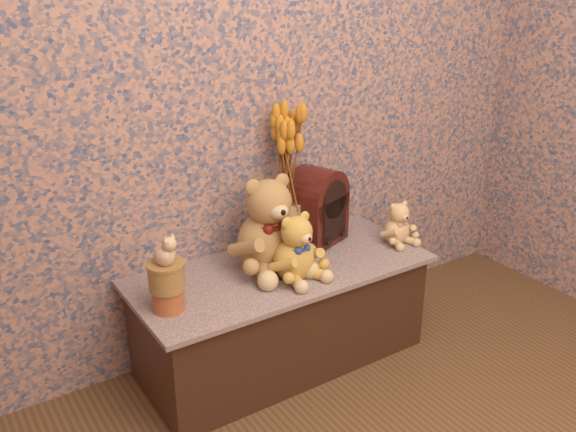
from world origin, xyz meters
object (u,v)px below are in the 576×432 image
Objects in this scene: teddy_large at (267,219)px; biscuit_tin_lower at (168,299)px; teddy_medium at (294,243)px; teddy_small at (397,220)px; ceramic_vase at (286,227)px; cat_figurine at (164,248)px; cathedral_radio at (317,205)px.

teddy_large is 3.64× the size of biscuit_tin_lower.
teddy_medium is 1.40× the size of teddy_small.
teddy_small is at bearing -24.14° from ceramic_vase.
cat_figurine reaches higher than biscuit_tin_lower.
teddy_small is (0.55, 0.03, -0.04)m from teddy_medium.
ceramic_vase is (-0.15, 0.00, -0.06)m from cathedral_radio.
teddy_small is 1.06m from biscuit_tin_lower.
teddy_medium is at bearing -3.73° from biscuit_tin_lower.
teddy_small is at bearing -4.66° from teddy_medium.
teddy_large is 1.22× the size of cathedral_radio.
teddy_large reaches higher than ceramic_vase.
cathedral_radio is 0.79m from cat_figurine.
teddy_medium is at bearing -71.64° from teddy_large.
teddy_medium is at bearing -115.69° from ceramic_vase.
cathedral_radio is (0.26, 0.22, 0.03)m from teddy_medium.
cat_figurine is at bearing 0.00° from biscuit_tin_lower.
teddy_medium is 2.35× the size of cat_figurine.
biscuit_tin_lower is 0.94× the size of cat_figurine.
ceramic_vase is at bearing 57.01° from teddy_medium.
teddy_small is at bearing -0.42° from biscuit_tin_lower.
biscuit_tin_lower is (-1.06, 0.01, -0.06)m from teddy_small.
cathedral_radio is (-0.29, 0.19, 0.07)m from teddy_small.
ceramic_vase reaches higher than biscuit_tin_lower.
ceramic_vase is at bearing 158.64° from cathedral_radio.
cat_figurine is (-0.77, -0.19, 0.07)m from cathedral_radio.
ceramic_vase is (0.15, 0.09, -0.10)m from teddy_large.
biscuit_tin_lower is at bearing -162.79° from ceramic_vase.
cathedral_radio reaches higher than cat_figurine.
cat_figurine is (0.00, 0.00, 0.20)m from biscuit_tin_lower.
teddy_medium is 0.55m from teddy_small.
teddy_large is 1.46× the size of teddy_medium.
cathedral_radio is at bearing 17.12° from teddy_large.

